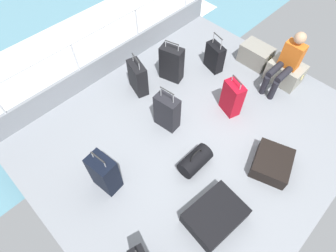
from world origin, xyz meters
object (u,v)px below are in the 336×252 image
at_px(suitcase_8, 104,173).
at_px(suitcase_6, 138,78).
at_px(suitcase_3, 232,98).
at_px(suitcase_7, 172,64).
at_px(passenger_seated, 287,61).
at_px(suitcase_0, 272,163).
at_px(suitcase_5, 215,57).
at_px(suitcase_2, 215,216).
at_px(cargo_crate_0, 256,55).
at_px(duffel_bag, 195,161).
at_px(cargo_crate_1, 285,72).
at_px(suitcase_4, 167,112).

bearing_deg(suitcase_8, suitcase_6, 124.57).
xyz_separation_m(suitcase_3, suitcase_7, (-1.30, -0.14, 0.03)).
bearing_deg(passenger_seated, suitcase_7, -140.88).
bearing_deg(suitcase_3, suitcase_0, -21.65).
distance_m(suitcase_5, suitcase_7, 0.88).
relative_size(passenger_seated, suitcase_7, 1.32).
xyz_separation_m(suitcase_6, suitcase_7, (0.21, 0.66, 0.04)).
height_order(suitcase_2, suitcase_3, suitcase_3).
relative_size(cargo_crate_0, suitcase_5, 0.82).
bearing_deg(duffel_bag, suitcase_2, -29.72).
height_order(cargo_crate_0, suitcase_6, suitcase_6).
bearing_deg(passenger_seated, cargo_crate_0, 162.68).
bearing_deg(suitcase_7, cargo_crate_1, 42.94).
relative_size(suitcase_4, suitcase_7, 1.01).
height_order(cargo_crate_1, suitcase_3, suitcase_3).
height_order(cargo_crate_1, suitcase_6, suitcase_6).
xyz_separation_m(passenger_seated, suitcase_8, (-0.68, -3.53, -0.24)).
height_order(suitcase_2, suitcase_5, suitcase_5).
bearing_deg(passenger_seated, suitcase_8, -100.92).
bearing_deg(suitcase_6, suitcase_4, -11.88).
xyz_separation_m(cargo_crate_0, suitcase_4, (-0.16, -2.34, 0.13)).
relative_size(passenger_seated, suitcase_0, 1.45).
distance_m(passenger_seated, suitcase_2, 2.96).
relative_size(passenger_seated, suitcase_3, 1.44).
height_order(suitcase_5, suitcase_6, suitcase_6).
relative_size(cargo_crate_1, duffel_bag, 1.27).
distance_m(cargo_crate_1, suitcase_6, 2.77).
distance_m(cargo_crate_1, suitcase_0, 1.98).
distance_m(cargo_crate_0, suitcase_0, 2.38).
distance_m(cargo_crate_1, suitcase_3, 1.35).
relative_size(cargo_crate_1, suitcase_5, 0.86).
distance_m(cargo_crate_0, suitcase_4, 2.35).
bearing_deg(suitcase_6, suitcase_5, 66.91).
relative_size(passenger_seated, suitcase_8, 1.36).
xyz_separation_m(suitcase_0, duffel_bag, (-0.85, -0.80, 0.03)).
bearing_deg(suitcase_0, suitcase_8, -128.85).
bearing_deg(suitcase_4, suitcase_3, 60.48).
relative_size(cargo_crate_0, suitcase_7, 0.76).
height_order(suitcase_0, suitcase_4, suitcase_4).
xyz_separation_m(passenger_seated, suitcase_4, (-0.83, -2.13, -0.25)).
relative_size(cargo_crate_0, suitcase_3, 0.82).
bearing_deg(cargo_crate_0, suitcase_6, -117.19).
height_order(passenger_seated, suitcase_3, passenger_seated).
bearing_deg(suitcase_5, cargo_crate_0, 55.39).
bearing_deg(suitcase_6, cargo_crate_0, 62.81).
xyz_separation_m(suitcase_2, duffel_bag, (-0.74, 0.42, 0.03)).
bearing_deg(suitcase_4, suitcase_5, 101.50).
bearing_deg(suitcase_3, suitcase_5, 144.61).
relative_size(suitcase_3, suitcase_5, 1.00).
height_order(cargo_crate_1, suitcase_4, suitcase_4).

